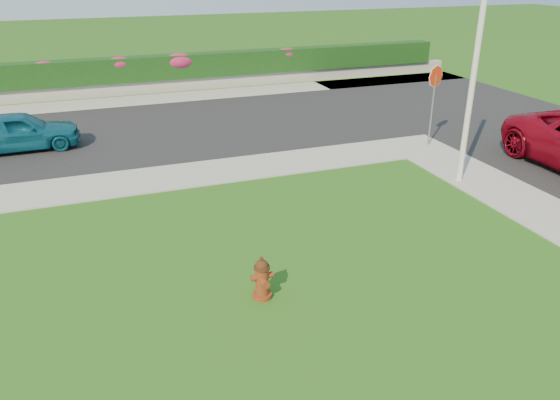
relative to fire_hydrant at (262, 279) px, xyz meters
name	(u,v)px	position (x,y,z in m)	size (l,w,h in m)	color
ground	(356,361)	(0.82, -2.22, -0.41)	(120.00, 120.00, 0.00)	black
street_far	(42,141)	(-4.18, 11.78, -0.39)	(26.00, 8.00, 0.04)	black
curb_corner	(416,146)	(7.82, 6.78, -0.39)	(2.00, 2.00, 0.04)	gray
sidewalk_beyond	(140,100)	(-0.18, 16.78, -0.39)	(34.00, 2.00, 0.04)	gray
retaining_wall	(136,88)	(-0.18, 18.28, -0.11)	(34.00, 0.40, 0.60)	gray
hedge	(134,69)	(-0.18, 18.38, 0.74)	(32.00, 0.90, 1.10)	black
fire_hydrant	(262,279)	(0.00, 0.00, 0.00)	(0.43, 0.41, 0.86)	#4A190B
sedan_teal	(19,131)	(-4.77, 10.96, 0.28)	(1.52, 3.78, 1.29)	#0D5169
utility_pole	(473,82)	(7.17, 3.62, 2.44)	(0.16, 0.16, 5.69)	silver
stop_sign	(435,86)	(8.27, 6.75, 1.64)	(0.71, 0.27, 2.73)	slate
flower_clump_c	(44,67)	(-4.03, 18.28, 1.08)	(1.09, 0.70, 0.54)	#B41F63
flower_clump_d	(120,63)	(-0.79, 18.28, 1.05)	(1.21, 0.78, 0.61)	#B41F63
flower_clump_e	(179,61)	(1.98, 18.28, 0.99)	(1.51, 0.97, 0.76)	#B41F63
flower_clump_f	(287,53)	(7.47, 18.28, 1.06)	(1.16, 0.74, 0.58)	#B41F63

